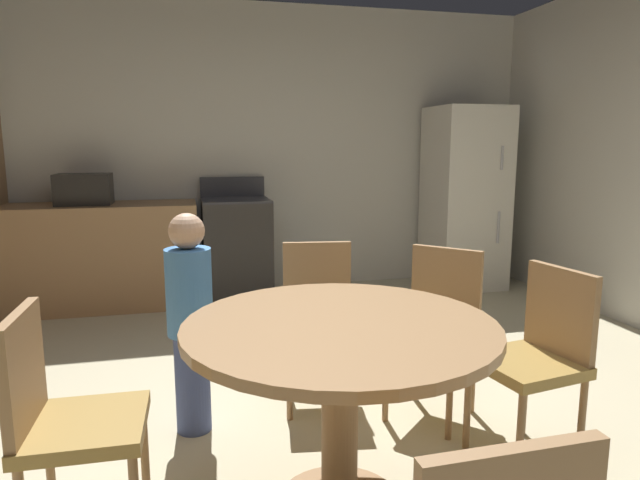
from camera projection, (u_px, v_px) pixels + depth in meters
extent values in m
plane|color=beige|center=(337.00, 454.00, 2.58)|extent=(14.00, 14.00, 0.00)
cube|color=beige|center=(251.00, 150.00, 5.38)|extent=(5.76, 0.12, 2.70)
cube|color=#9E754C|center=(76.00, 257.00, 4.79)|extent=(2.04, 0.60, 0.90)
cube|color=#2D2B28|center=(237.00, 250.00, 5.10)|extent=(0.60, 0.60, 0.90)
cube|color=#38383D|center=(235.00, 200.00, 5.02)|extent=(0.60, 0.60, 0.02)
cube|color=#38383D|center=(232.00, 186.00, 5.28)|extent=(0.60, 0.04, 0.18)
cube|color=silver|center=(465.00, 198.00, 5.50)|extent=(0.68, 0.66, 1.76)
cylinder|color=#B2B2B7|center=(502.00, 158.00, 5.15)|extent=(0.02, 0.02, 0.22)
cylinder|color=#B2B2B7|center=(498.00, 227.00, 5.26)|extent=(0.02, 0.02, 0.30)
cube|color=black|center=(84.00, 189.00, 4.71)|extent=(0.44, 0.32, 0.26)
cylinder|color=#9E754C|center=(340.00, 423.00, 2.13)|extent=(0.14, 0.14, 0.72)
cylinder|color=#9E754C|center=(340.00, 328.00, 2.06)|extent=(1.17, 1.17, 0.04)
cylinder|color=#9E754C|center=(450.00, 397.00, 2.67)|extent=(0.03, 0.03, 0.43)
cylinder|color=#9E754C|center=(386.00, 381.00, 2.85)|extent=(0.03, 0.03, 0.43)
cylinder|color=#9E754C|center=(473.00, 373.00, 2.95)|extent=(0.03, 0.03, 0.43)
cylinder|color=#9E754C|center=(413.00, 360.00, 3.13)|extent=(0.03, 0.03, 0.43)
cube|color=#A37F3D|center=(432.00, 334.00, 2.86)|extent=(0.57, 0.57, 0.05)
cube|color=#9E754C|center=(446.00, 287.00, 2.97)|extent=(0.29, 0.30, 0.42)
cylinder|color=#9E754C|center=(145.00, 457.00, 2.16)|extent=(0.03, 0.03, 0.43)
cylinder|color=#9E754C|center=(50.00, 467.00, 2.09)|extent=(0.03, 0.03, 0.43)
cube|color=#A37F3D|center=(85.00, 427.00, 1.92)|extent=(0.41, 0.41, 0.05)
cube|color=#9E754C|center=(23.00, 373.00, 1.85)|extent=(0.04, 0.38, 0.42)
cylinder|color=#9E754C|center=(355.00, 378.00, 2.89)|extent=(0.03, 0.03, 0.43)
cylinder|color=#9E754C|center=(289.00, 380.00, 2.86)|extent=(0.03, 0.03, 0.43)
cylinder|color=#9E754C|center=(346.00, 354.00, 3.22)|extent=(0.03, 0.03, 0.43)
cylinder|color=#9E754C|center=(288.00, 355.00, 3.19)|extent=(0.03, 0.03, 0.43)
cube|color=#A37F3D|center=(320.00, 325.00, 3.00)|extent=(0.46, 0.46, 0.05)
cube|color=#9E754C|center=(317.00, 279.00, 3.14)|extent=(0.38, 0.09, 0.42)
cylinder|color=#9E754C|center=(520.00, 440.00, 2.28)|extent=(0.03, 0.03, 0.43)
cylinder|color=#9E754C|center=(467.00, 405.00, 2.59)|extent=(0.03, 0.03, 0.43)
cylinder|color=#9E754C|center=(581.00, 424.00, 2.41)|extent=(0.03, 0.03, 0.43)
cylinder|color=#9E754C|center=(525.00, 392.00, 2.72)|extent=(0.03, 0.03, 0.43)
cube|color=#A37F3D|center=(526.00, 364.00, 2.46)|extent=(0.46, 0.46, 0.05)
cube|color=#9E754C|center=(560.00, 314.00, 2.49)|extent=(0.10, 0.38, 0.42)
cylinder|color=#3D4C84|center=(193.00, 382.00, 2.75)|extent=(0.17, 0.17, 0.50)
cylinder|color=#4784CC|center=(189.00, 292.00, 2.67)|extent=(0.31, 0.31, 0.42)
sphere|color=#D6A884|center=(187.00, 231.00, 2.62)|extent=(0.17, 0.17, 0.17)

